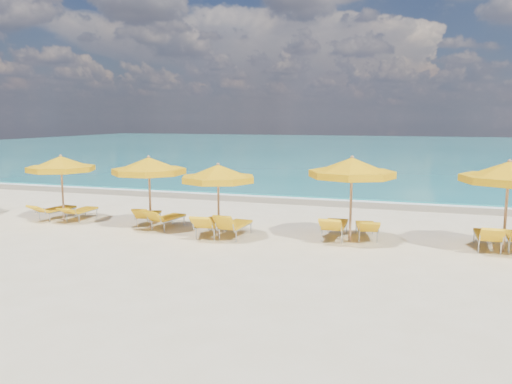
% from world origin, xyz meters
% --- Properties ---
extents(ground_plane, '(120.00, 120.00, 0.00)m').
position_xyz_m(ground_plane, '(0.00, 0.00, 0.00)').
color(ground_plane, beige).
extents(ocean, '(120.00, 80.00, 0.30)m').
position_xyz_m(ocean, '(0.00, 48.00, 0.00)').
color(ocean, '#16797D').
rests_on(ocean, ground).
extents(wet_sand_band, '(120.00, 2.60, 0.01)m').
position_xyz_m(wet_sand_band, '(0.00, 7.40, 0.00)').
color(wet_sand_band, tan).
rests_on(wet_sand_band, ground).
extents(foam_line, '(120.00, 1.20, 0.03)m').
position_xyz_m(foam_line, '(0.00, 8.20, 0.00)').
color(foam_line, white).
rests_on(foam_line, ground).
extents(whitecap_near, '(14.00, 0.36, 0.05)m').
position_xyz_m(whitecap_near, '(-6.00, 17.00, 0.00)').
color(whitecap_near, white).
rests_on(whitecap_near, ground).
extents(whitecap_far, '(18.00, 0.30, 0.05)m').
position_xyz_m(whitecap_far, '(8.00, 24.00, 0.00)').
color(whitecap_far, white).
rests_on(whitecap_far, ground).
extents(umbrella_2, '(2.38, 2.38, 2.40)m').
position_xyz_m(umbrella_2, '(-6.95, 0.36, 2.05)').
color(umbrella_2, tan).
rests_on(umbrella_2, ground).
extents(umbrella_3, '(3.22, 3.22, 2.47)m').
position_xyz_m(umbrella_3, '(-3.26, 0.10, 2.10)').
color(umbrella_3, tan).
rests_on(umbrella_3, ground).
extents(umbrella_4, '(2.36, 2.36, 2.34)m').
position_xyz_m(umbrella_4, '(-0.62, -0.37, 1.99)').
color(umbrella_4, tan).
rests_on(umbrella_4, ground).
extents(umbrella_5, '(2.70, 2.70, 2.60)m').
position_xyz_m(umbrella_5, '(3.32, 0.40, 2.21)').
color(umbrella_5, tan).
rests_on(umbrella_5, ground).
extents(umbrella_6, '(2.77, 2.77, 2.59)m').
position_xyz_m(umbrella_6, '(7.53, 0.48, 2.20)').
color(umbrella_6, tan).
rests_on(umbrella_6, ground).
extents(lounger_2_left, '(0.86, 1.86, 0.68)m').
position_xyz_m(lounger_2_left, '(-7.42, 0.54, 0.21)').
color(lounger_2_left, '#A5A8AD').
rests_on(lounger_2_left, ground).
extents(lounger_2_right, '(0.61, 1.74, 0.63)m').
position_xyz_m(lounger_2_right, '(-6.42, 0.67, 0.20)').
color(lounger_2_right, '#A5A8AD').
rests_on(lounger_2_right, ground).
extents(lounger_3_left, '(0.85, 1.71, 0.74)m').
position_xyz_m(lounger_3_left, '(-3.67, 0.69, 0.20)').
color(lounger_3_left, '#A5A8AD').
rests_on(lounger_3_left, ground).
extents(lounger_3_right, '(0.83, 1.74, 0.76)m').
position_xyz_m(lounger_3_right, '(-2.79, 0.40, 0.21)').
color(lounger_3_right, '#A5A8AD').
rests_on(lounger_3_right, ground).
extents(lounger_4_left, '(0.82, 2.00, 0.84)m').
position_xyz_m(lounger_4_left, '(-0.97, -0.17, 0.24)').
color(lounger_4_left, '#A5A8AD').
rests_on(lounger_4_left, ground).
extents(lounger_4_right, '(0.71, 1.81, 0.88)m').
position_xyz_m(lounger_4_right, '(-0.17, -0.12, 0.23)').
color(lounger_4_right, '#A5A8AD').
rests_on(lounger_4_right, ground).
extents(lounger_5_left, '(0.72, 2.05, 0.85)m').
position_xyz_m(lounger_5_left, '(2.81, 0.67, 0.25)').
color(lounger_5_left, '#A5A8AD').
rests_on(lounger_5_left, ground).
extents(lounger_5_right, '(0.91, 1.86, 0.74)m').
position_xyz_m(lounger_5_right, '(3.76, 0.96, 0.22)').
color(lounger_5_right, '#A5A8AD').
rests_on(lounger_5_right, ground).
extents(lounger_6_left, '(0.64, 1.86, 0.84)m').
position_xyz_m(lounger_6_left, '(7.15, 0.72, 0.23)').
color(lounger_6_left, '#A5A8AD').
rests_on(lounger_6_left, ground).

